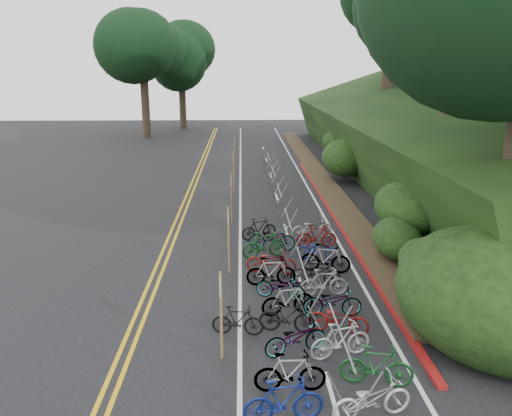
# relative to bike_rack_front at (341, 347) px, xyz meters

# --- Properties ---
(ground) EXTENTS (120.00, 120.00, 0.00)m
(ground) POSITION_rel_bike_rack_front_xyz_m (-3.36, 1.56, -0.91)
(ground) COLOR black
(ground) RESTS_ON ground
(road_markings) EXTENTS (7.47, 80.00, 0.01)m
(road_markings) POSITION_rel_bike_rack_front_xyz_m (-2.73, 11.66, -0.91)
(road_markings) COLOR gold
(road_markings) RESTS_ON ground
(red_curb) EXTENTS (0.25, 28.00, 0.10)m
(red_curb) POSITION_rel_bike_rack_front_xyz_m (2.34, 13.56, -0.86)
(red_curb) COLOR maroon
(red_curb) RESTS_ON ground
(embankment) EXTENTS (14.30, 48.14, 9.11)m
(embankment) POSITION_rel_bike_rack_front_xyz_m (9.60, 20.60, 1.65)
(embankment) COLOR black
(embankment) RESTS_ON ground
(bike_rack_front) EXTENTS (1.18, 3.11, 1.25)m
(bike_rack_front) POSITION_rel_bike_rack_front_xyz_m (0.00, 0.00, 0.00)
(bike_rack_front) COLOR gray
(bike_rack_front) RESTS_ON ground
(bike_racks_rest) EXTENTS (1.14, 23.00, 1.17)m
(bike_racks_rest) POSITION_rel_bike_rack_front_xyz_m (-0.36, 14.56, -0.06)
(bike_racks_rest) COLOR gray
(bike_racks_rest) RESTS_ON ground
(signpost_near) EXTENTS (0.08, 0.40, 2.39)m
(signpost_near) POSITION_rel_bike_rack_front_xyz_m (-2.82, 1.05, 0.46)
(signpost_near) COLOR brown
(signpost_near) RESTS_ON ground
(signposts_rest) EXTENTS (0.08, 18.40, 2.50)m
(signposts_rest) POSITION_rel_bike_rack_front_xyz_m (-2.76, 15.56, 0.52)
(signposts_rest) COLOR brown
(signposts_rest) RESTS_ON ground
(bike_front) EXTENTS (0.60, 1.50, 0.87)m
(bike_front) POSITION_rel_bike_rack_front_xyz_m (-2.42, 2.21, -0.48)
(bike_front) COLOR black
(bike_front) RESTS_ON ground
(bike_valet) EXTENTS (3.33, 13.53, 1.08)m
(bike_valet) POSITION_rel_bike_rack_front_xyz_m (-0.32, 4.54, -0.43)
(bike_valet) COLOR navy
(bike_valet) RESTS_ON ground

